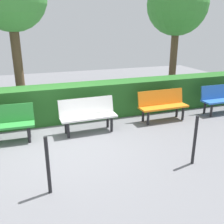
{
  "coord_description": "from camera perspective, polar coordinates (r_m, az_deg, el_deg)",
  "views": [
    {
      "loc": [
        0.66,
        5.32,
        2.59
      ],
      "look_at": [
        -1.33,
        -0.28,
        0.55
      ],
      "focal_mm": 40.47,
      "sensor_mm": 36.0,
      "label": 1
    }
  ],
  "objects": [
    {
      "name": "bench_orange",
      "position": [
        7.31,
        11.32,
        1.79
      ],
      "size": [
        1.43,
        0.48,
        0.86
      ],
      "rotation": [
        0.0,
        0.0,
        0.01
      ],
      "color": "orange",
      "rests_on": "ground_plane"
    },
    {
      "name": "bench_white",
      "position": [
        6.41,
        -5.49,
        -0.37
      ],
      "size": [
        1.43,
        0.49,
        0.86
      ],
      "rotation": [
        0.0,
        0.0,
        0.02
      ],
      "color": "white",
      "rests_on": "ground_plane"
    },
    {
      "name": "bench_blue",
      "position": [
        8.55,
        23.74,
        3.02
      ],
      "size": [
        1.46,
        0.46,
        0.86
      ],
      "rotation": [
        0.0,
        0.0,
        0.0
      ],
      "color": "blue",
      "rests_on": "ground_plane"
    },
    {
      "name": "ground_plane",
      "position": [
        5.95,
        -11.3,
        -7.24
      ],
      "size": [
        19.28,
        19.28,
        0.0
      ],
      "primitive_type": "plane",
      "color": "slate"
    },
    {
      "name": "hedge_row",
      "position": [
        7.38,
        -6.39,
        2.44
      ],
      "size": [
        15.28,
        0.74,
        1.02
      ],
      "primitive_type": "cube",
      "color": "#266023",
      "rests_on": "ground_plane"
    },
    {
      "name": "railing_post_mid",
      "position": [
        5.13,
        18.19,
        -6.09
      ],
      "size": [
        0.06,
        0.06,
        1.0
      ],
      "primitive_type": "cylinder",
      "color": "black",
      "rests_on": "ground_plane"
    },
    {
      "name": "railing_post_far",
      "position": [
        4.19,
        -14.27,
        -11.64
      ],
      "size": [
        0.06,
        0.06,
        1.0
      ],
      "primitive_type": "cylinder",
      "color": "black",
      "rests_on": "ground_plane"
    },
    {
      "name": "bench_green",
      "position": [
        6.32,
        -23.25,
        -2.19
      ],
      "size": [
        1.37,
        0.51,
        0.86
      ],
      "rotation": [
        0.0,
        0.0,
        -0.04
      ],
      "color": "#2D8C38",
      "rests_on": "ground_plane"
    },
    {
      "name": "tree_near",
      "position": [
        10.64,
        14.57,
        22.34
      ],
      "size": [
        2.31,
        2.31,
        4.51
      ],
      "color": "brown",
      "rests_on": "ground_plane"
    }
  ]
}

